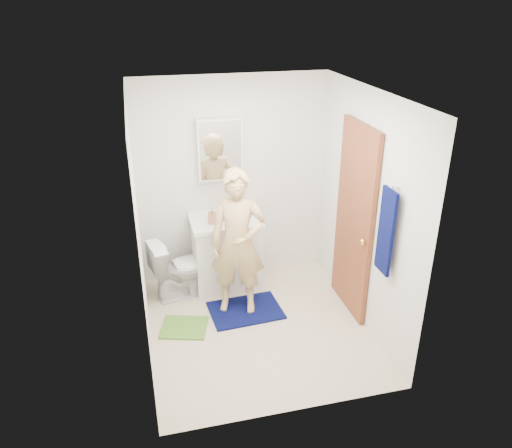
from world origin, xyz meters
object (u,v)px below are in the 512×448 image
at_px(towel, 386,232).
at_px(toothbrush_cup, 238,209).
at_px(medicine_cabinet, 220,149).
at_px(man, 238,243).
at_px(toilet, 182,268).
at_px(vanity_cabinet, 226,254).
at_px(soap_dispenser, 212,216).

height_order(towel, toothbrush_cup, towel).
bearing_deg(medicine_cabinet, man, -88.14).
bearing_deg(toothbrush_cup, towel, -58.07).
distance_m(toilet, toothbrush_cup, 0.93).
xyz_separation_m(vanity_cabinet, medicine_cabinet, (0.00, 0.22, 1.20)).
xyz_separation_m(towel, toothbrush_cup, (-1.01, 1.62, -0.36)).
distance_m(toilet, soap_dispenser, 0.70).
bearing_deg(medicine_cabinet, toothbrush_cup, -28.58).
distance_m(vanity_cabinet, toothbrush_cup, 0.54).
height_order(vanity_cabinet, towel, towel).
height_order(medicine_cabinet, towel, medicine_cabinet).
bearing_deg(man, toilet, 159.53).
distance_m(vanity_cabinet, medicine_cabinet, 1.22).
relative_size(medicine_cabinet, soap_dispenser, 3.77).
xyz_separation_m(toilet, man, (0.56, -0.45, 0.47)).
relative_size(medicine_cabinet, towel, 0.87).
bearing_deg(vanity_cabinet, toothbrush_cup, 37.01).
bearing_deg(medicine_cabinet, towel, -55.39).
relative_size(towel, toothbrush_cup, 7.02).
bearing_deg(toilet, medicine_cabinet, -70.61).
xyz_separation_m(vanity_cabinet, man, (0.03, -0.56, 0.42)).
bearing_deg(soap_dispenser, medicine_cabinet, 62.42).
xyz_separation_m(towel, soap_dispenser, (-1.34, 1.40, -0.31)).
height_order(toothbrush_cup, man, man).
height_order(towel, soap_dispenser, towel).
height_order(medicine_cabinet, man, medicine_cabinet).
bearing_deg(medicine_cabinet, soap_dispenser, -117.58).
bearing_deg(vanity_cabinet, towel, -51.53).
xyz_separation_m(vanity_cabinet, toothbrush_cup, (0.17, 0.13, 0.49)).
bearing_deg(toothbrush_cup, man, -102.05).
relative_size(vanity_cabinet, medicine_cabinet, 1.14).
relative_size(medicine_cabinet, toilet, 0.99).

